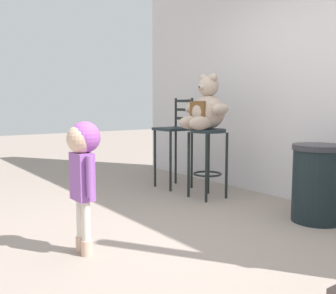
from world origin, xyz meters
TOP-DOWN VIEW (x-y plane):
  - ground_plane at (0.00, 0.00)m, footprint 24.00×24.00m
  - bar_stool_with_teddy at (-1.04, 1.17)m, footprint 0.42×0.42m
  - teddy_bear at (-1.04, 1.14)m, footprint 0.61×0.55m
  - child_walking at (-0.29, -0.72)m, footprint 0.31×0.25m
  - trash_bin at (0.28, 1.37)m, footprint 0.48×0.48m
  - bar_chair_empty at (-1.74, 1.23)m, footprint 0.41×0.41m

SIDE VIEW (x-z plane):
  - ground_plane at x=0.00m, z-range 0.00..0.00m
  - trash_bin at x=0.28m, z-range 0.00..0.74m
  - bar_stool_with_teddy at x=-1.04m, z-range 0.18..1.00m
  - bar_chair_empty at x=-1.74m, z-range 0.11..1.30m
  - child_walking at x=-0.29m, z-range 0.22..1.20m
  - teddy_bear at x=-1.04m, z-range 0.73..1.37m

